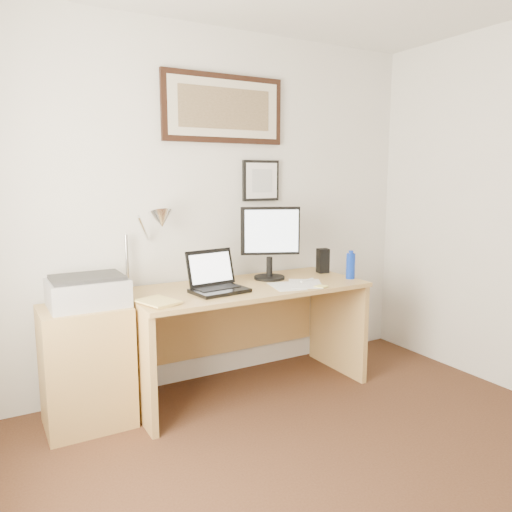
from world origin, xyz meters
TOP-DOWN VIEW (x-y plane):
  - wall_back at (0.00, 2.00)m, footprint 3.50×0.02m
  - side_cabinet at (-0.92, 1.68)m, footprint 0.50×0.40m
  - water_bottle at (0.91, 1.47)m, footprint 0.06×0.06m
  - bottle_cap at (0.91, 1.47)m, footprint 0.03×0.03m
  - speaker at (0.87, 1.74)m, footprint 0.10×0.09m
  - paper_sheet_a at (0.36, 1.47)m, footprint 0.25×0.31m
  - paper_sheet_b at (0.51, 1.47)m, footprint 0.34×0.38m
  - sticky_pad at (0.55, 1.34)m, footprint 0.09×0.09m
  - marker_pen at (0.58, 1.54)m, footprint 0.14×0.06m
  - book at (-0.63, 1.44)m, footprint 0.25×0.29m
  - desk at (0.15, 1.72)m, footprint 1.60×0.70m
  - laptop at (-0.11, 1.59)m, footprint 0.37×0.33m
  - lcd_monitor at (0.39, 1.73)m, footprint 0.40×0.22m
  - printer at (-0.89, 1.69)m, footprint 0.44×0.34m
  - desk_lamp at (-0.41, 1.81)m, footprint 0.29×0.27m
  - picture_large at (0.15, 1.97)m, footprint 0.92×0.04m
  - picture_small at (0.45, 1.97)m, footprint 0.30×0.03m

SIDE VIEW (x-z plane):
  - side_cabinet at x=-0.92m, z-range 0.00..0.73m
  - desk at x=0.15m, z-range 0.14..0.89m
  - paper_sheet_a at x=0.36m, z-range 0.75..0.75m
  - paper_sheet_b at x=0.51m, z-range 0.75..0.75m
  - sticky_pad at x=0.55m, z-range 0.75..0.76m
  - marker_pen at x=0.58m, z-range 0.75..0.77m
  - book at x=-0.63m, z-range 0.75..0.77m
  - laptop at x=-0.11m, z-range 0.68..0.94m
  - printer at x=-0.89m, z-range 0.73..0.91m
  - water_bottle at x=0.91m, z-range 0.75..0.93m
  - speaker at x=0.87m, z-range 0.75..0.94m
  - bottle_cap at x=0.91m, z-range 0.93..0.95m
  - lcd_monitor at x=0.39m, z-range 0.78..1.30m
  - desk_lamp at x=-0.41m, z-range 0.92..1.45m
  - wall_back at x=0.00m, z-range 0.00..2.50m
  - picture_small at x=0.45m, z-range 1.30..1.60m
  - picture_large at x=0.15m, z-range 1.72..2.19m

